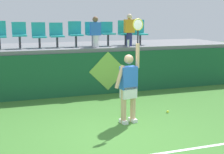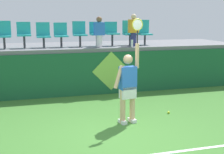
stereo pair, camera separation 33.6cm
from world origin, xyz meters
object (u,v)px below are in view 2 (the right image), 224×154
at_px(stadium_chair_0, 4,33).
at_px(spectator_0, 99,31).
at_px(tennis_player, 128,85).
at_px(stadium_chair_6, 112,32).
at_px(stadium_chair_3, 61,34).
at_px(spectator_1, 133,29).
at_px(tennis_ball, 169,112).
at_px(stadium_chair_2, 43,34).
at_px(stadium_chair_5, 96,32).
at_px(water_bottle, 132,43).
at_px(stadium_chair_8, 144,31).
at_px(stadium_chair_4, 80,33).
at_px(stadium_chair_1, 24,33).
at_px(stadium_chair_7, 129,32).

relative_size(stadium_chair_0, spectator_0, 0.87).
bearing_deg(tennis_player, stadium_chair_6, 79.78).
relative_size(stadium_chair_3, spectator_1, 0.74).
relative_size(tennis_player, tennis_ball, 37.26).
distance_m(tennis_ball, stadium_chair_2, 4.87).
relative_size(tennis_ball, stadium_chair_5, 0.08).
xyz_separation_m(water_bottle, stadium_chair_8, (0.73, 0.77, 0.35)).
height_order(tennis_ball, stadium_chair_8, stadium_chair_8).
xyz_separation_m(stadium_chair_4, spectator_1, (1.78, -0.42, 0.10)).
distance_m(tennis_player, stadium_chair_1, 4.52).
height_order(stadium_chair_1, stadium_chair_3, stadium_chair_1).
relative_size(stadium_chair_0, stadium_chair_4, 1.03).
distance_m(stadium_chair_1, spectator_0, 2.43).
bearing_deg(stadium_chair_2, spectator_1, -8.15).
height_order(tennis_ball, stadium_chair_5, stadium_chair_5).
xyz_separation_m(stadium_chair_5, stadium_chair_7, (1.19, 0.01, 0.01)).
distance_m(water_bottle, stadium_chair_4, 1.81).
relative_size(stadium_chair_2, stadium_chair_7, 0.95).
bearing_deg(stadium_chair_1, stadium_chair_5, -0.00).
distance_m(stadium_chair_3, stadium_chair_7, 2.41).
bearing_deg(stadium_chair_2, stadium_chair_6, -0.19).
bearing_deg(water_bottle, stadium_chair_2, 164.81).
bearing_deg(stadium_chair_5, stadium_chair_2, 179.81).
xyz_separation_m(stadium_chair_0, stadium_chair_5, (3.01, -0.01, -0.01)).
bearing_deg(stadium_chair_6, stadium_chair_1, 179.96).
relative_size(stadium_chair_3, stadium_chair_7, 0.93).
bearing_deg(stadium_chair_7, stadium_chair_1, -179.90).
distance_m(tennis_player, stadium_chair_0, 4.87).
distance_m(tennis_player, tennis_ball, 1.58).
relative_size(stadium_chair_1, stadium_chair_2, 1.02).
relative_size(tennis_player, stadium_chair_3, 3.07).
height_order(stadium_chair_2, stadium_chair_5, stadium_chair_5).
distance_m(water_bottle, stadium_chair_2, 2.93).
height_order(stadium_chair_0, stadium_chair_5, stadium_chair_0).
relative_size(stadium_chair_6, stadium_chair_8, 0.93).
xyz_separation_m(water_bottle, stadium_chair_3, (-2.24, 0.76, 0.31)).
relative_size(stadium_chair_0, spectator_1, 0.80).
xyz_separation_m(tennis_player, stadium_chair_6, (0.68, 3.78, 1.04)).
bearing_deg(water_bottle, tennis_player, -111.01).
bearing_deg(spectator_1, stadium_chair_3, 170.02).
bearing_deg(tennis_ball, stadium_chair_0, 140.39).
bearing_deg(stadium_chair_3, spectator_0, -19.00).
bearing_deg(stadium_chair_7, tennis_ball, -91.22).
distance_m(stadium_chair_4, spectator_0, 0.72).
height_order(stadium_chair_4, spectator_1, spectator_1).
distance_m(stadium_chair_0, stadium_chair_6, 3.55).
bearing_deg(stadium_chair_4, stadium_chair_7, 0.08).
xyz_separation_m(stadium_chair_5, spectator_0, (0.00, -0.41, 0.05)).
distance_m(tennis_player, stadium_chair_2, 4.25).
bearing_deg(stadium_chair_8, tennis_player, -116.52).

